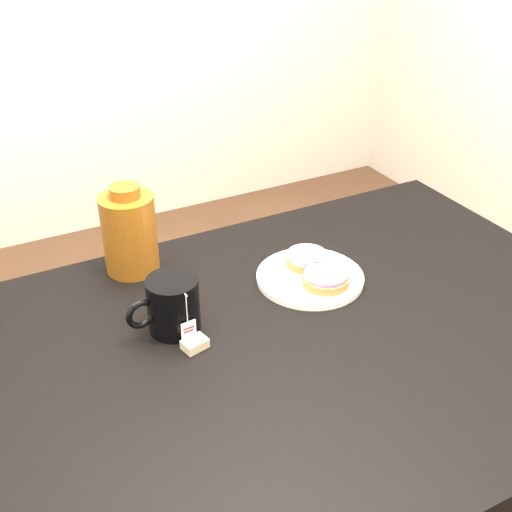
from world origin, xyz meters
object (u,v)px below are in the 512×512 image
bagel_front (326,278)px  bagel_package (129,232)px  plate (310,277)px  bagel_back (307,259)px  table (278,376)px  teabag_pouch (195,344)px  mug (172,305)px

bagel_front → bagel_package: (-0.33, 0.26, 0.07)m
plate → bagel_back: (0.02, 0.04, 0.02)m
bagel_package → plate: bearing=-34.6°
plate → table: bearing=-136.9°
table → bagel_package: bearing=113.0°
bagel_back → bagel_front: (-0.01, -0.08, -0.00)m
bagel_back → bagel_front: bearing=-94.2°
bagel_back → teabag_pouch: 0.35m
mug → teabag_pouch: bearing=-86.4°
table → bagel_back: 0.28m
plate → bagel_back: bagel_back is taller
table → teabag_pouch: teabag_pouch is taller
plate → mug: (-0.32, -0.02, 0.05)m
mug → teabag_pouch: size_ratio=3.34×
plate → bagel_front: size_ratio=1.93×
mug → plate: bearing=-2.4°
plate → teabag_pouch: bearing=-162.7°
mug → teabag_pouch: 0.09m
bagel_front → bagel_package: size_ratio=0.60×
teabag_pouch → bagel_package: bagel_package is taller
bagel_back → bagel_package: bagel_package is taller
mug → bagel_package: 0.25m
bagel_front → mug: bearing=176.7°
bagel_front → mug: 0.33m
bagel_package → table: bearing=-67.0°
bagel_back → teabag_pouch: bearing=-157.0°
table → mug: (-0.16, 0.13, 0.14)m
mug → bagel_back: bearing=4.3°
teabag_pouch → bagel_package: (-0.01, 0.31, 0.08)m
bagel_package → bagel_back: bearing=-28.0°
plate → teabag_pouch: 0.32m
plate → bagel_front: bagel_front is taller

